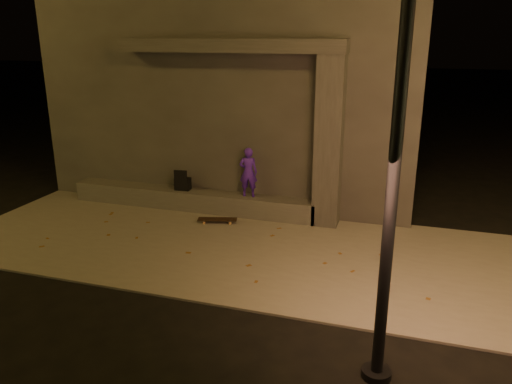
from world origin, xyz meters
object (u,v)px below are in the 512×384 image
(backpack, at_px, (183,183))
(street_lamp_0, at_px, (405,43))
(column, at_px, (329,143))
(skateboard, at_px, (217,220))
(skateboarder, at_px, (248,172))

(backpack, bearing_deg, street_lamp_0, -47.90)
(column, distance_m, street_lamp_0, 5.53)
(column, distance_m, backpack, 3.62)
(column, height_order, street_lamp_0, street_lamp_0)
(column, xyz_separation_m, backpack, (-3.42, 0.00, -1.18))
(column, relative_size, skateboard, 4.07)
(column, bearing_deg, skateboard, -162.71)
(column, xyz_separation_m, skateboard, (-2.27, -0.71, -1.72))
(skateboarder, height_order, street_lamp_0, street_lamp_0)
(skateboarder, height_order, backpack, skateboarder)
(skateboarder, bearing_deg, skateboard, 46.02)
(column, relative_size, backpack, 7.24)
(backpack, relative_size, street_lamp_0, 0.07)
(column, height_order, backpack, column)
(skateboarder, bearing_deg, backpack, -9.35)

